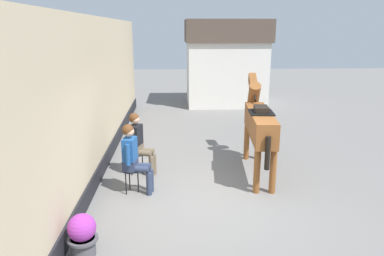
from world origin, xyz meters
TOP-DOWN VIEW (x-y plane):
  - ground_plane at (0.00, 3.00)m, footprint 40.00×40.00m
  - pub_facade_wall at (-2.55, 1.50)m, footprint 0.34×14.00m
  - distant_cottage at (1.40, 9.01)m, footprint 3.40×2.60m
  - seated_visitor_near at (-1.58, 0.26)m, footprint 0.61×0.48m
  - seated_visitor_far at (-1.57, 1.21)m, footprint 0.61×0.48m
  - saddled_horse_center at (1.07, 1.21)m, footprint 0.63×3.00m
  - flower_planter_near at (-2.10, -1.82)m, footprint 0.43×0.43m

SIDE VIEW (x-z plane):
  - ground_plane at x=0.00m, z-range 0.00..0.00m
  - flower_planter_near at x=-2.10m, z-range 0.01..0.65m
  - seated_visitor_near at x=-1.58m, z-range 0.08..1.47m
  - seated_visitor_far at x=-1.57m, z-range 0.08..1.47m
  - saddled_horse_center at x=1.07m, z-range 0.13..2.19m
  - pub_facade_wall at x=-2.55m, z-range -0.16..3.24m
  - distant_cottage at x=1.40m, z-range 0.05..3.55m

